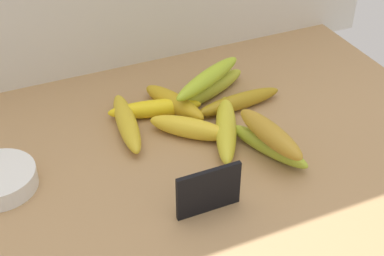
# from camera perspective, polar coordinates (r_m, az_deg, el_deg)

# --- Properties ---
(counter_top) EXTENTS (1.10, 0.76, 0.03)m
(counter_top) POSITION_cam_1_polar(r_m,az_deg,el_deg) (1.01, -0.42, -4.46)
(counter_top) COLOR #A88053
(counter_top) RESTS_ON ground
(chalkboard_sign) EXTENTS (0.11, 0.02, 0.08)m
(chalkboard_sign) POSITION_cam_1_polar(r_m,az_deg,el_deg) (0.89, 1.71, -6.63)
(chalkboard_sign) COLOR black
(chalkboard_sign) RESTS_ON counter_top
(banana_0) EXTENTS (0.10, 0.17, 0.04)m
(banana_0) POSITION_cam_1_polar(r_m,az_deg,el_deg) (1.12, -1.86, 2.63)
(banana_0) COLOR gold
(banana_0) RESTS_ON counter_top
(banana_1) EXTENTS (0.21, 0.12, 0.04)m
(banana_1) POSITION_cam_1_polar(r_m,az_deg,el_deg) (1.16, 1.74, 4.00)
(banana_1) COLOR gold
(banana_1) RESTS_ON counter_top
(banana_2) EXTENTS (0.06, 0.20, 0.04)m
(banana_2) POSITION_cam_1_polar(r_m,az_deg,el_deg) (1.07, -6.75, 0.56)
(banana_2) COLOR gold
(banana_2) RESTS_ON counter_top
(banana_3) EXTENTS (0.15, 0.14, 0.04)m
(banana_3) POSITION_cam_1_polar(r_m,az_deg,el_deg) (1.05, -0.27, 0.01)
(banana_3) COLOR yellow
(banana_3) RESTS_ON counter_top
(banana_4) EXTENTS (0.13, 0.21, 0.04)m
(banana_4) POSITION_cam_1_polar(r_m,az_deg,el_deg) (1.05, 3.52, -0.04)
(banana_4) COLOR gold
(banana_4) RESTS_ON counter_top
(banana_5) EXTENTS (0.10, 0.17, 0.03)m
(banana_5) POSITION_cam_1_polar(r_m,az_deg,el_deg) (1.02, 7.85, -1.84)
(banana_5) COLOR #A6BC30
(banana_5) RESTS_ON counter_top
(banana_6) EXTENTS (0.19, 0.05, 0.03)m
(banana_6) POSITION_cam_1_polar(r_m,az_deg,el_deg) (1.13, 4.87, 2.74)
(banana_6) COLOR #A8841B
(banana_6) RESTS_ON counter_top
(banana_7) EXTENTS (0.19, 0.08, 0.04)m
(banana_7) POSITION_cam_1_polar(r_m,az_deg,el_deg) (1.11, -4.03, 1.97)
(banana_7) COLOR yellow
(banana_7) RESTS_ON counter_top
(banana_8) EXTENTS (0.06, 0.17, 0.04)m
(banana_8) POSITION_cam_1_polar(r_m,az_deg,el_deg) (0.99, 8.06, -0.57)
(banana_8) COLOR #B68928
(banana_8) RESTS_ON banana_5
(banana_9) EXTENTS (0.20, 0.13, 0.03)m
(banana_9) POSITION_cam_1_polar(r_m,az_deg,el_deg) (1.13, 1.67, 5.18)
(banana_9) COLOR #A7C32B
(banana_9) RESTS_ON banana_1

